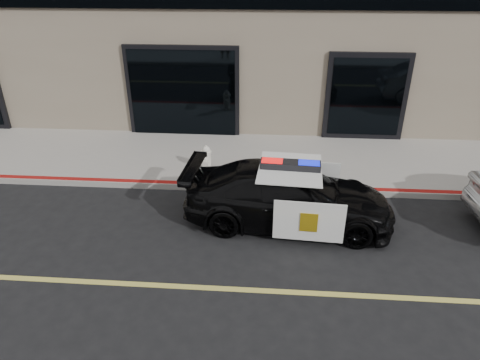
{
  "coord_description": "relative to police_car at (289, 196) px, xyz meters",
  "views": [
    {
      "loc": [
        1.69,
        -5.68,
        5.11
      ],
      "look_at": [
        1.1,
        2.2,
        1.0
      ],
      "focal_mm": 32.0,
      "sensor_mm": 36.0,
      "label": 1
    }
  ],
  "objects": [
    {
      "name": "ground",
      "position": [
        -2.13,
        -2.24,
        -0.65
      ],
      "size": [
        120.0,
        120.0,
        0.0
      ],
      "primitive_type": "plane",
      "color": "black",
      "rests_on": "ground"
    },
    {
      "name": "police_car",
      "position": [
        0.0,
        0.0,
        0.0
      ],
      "size": [
        2.38,
        4.65,
        1.44
      ],
      "color": "black",
      "rests_on": "ground"
    },
    {
      "name": "fire_hydrant",
      "position": [
        -2.06,
        2.04,
        -0.16
      ],
      "size": [
        0.32,
        0.45,
        0.72
      ],
      "color": "white",
      "rests_on": "sidewalk_n"
    },
    {
      "name": "sidewalk_n",
      "position": [
        -2.13,
        3.01,
        -0.57
      ],
      "size": [
        60.0,
        3.5,
        0.15
      ],
      "primitive_type": "cube",
      "color": "gray",
      "rests_on": "ground"
    }
  ]
}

